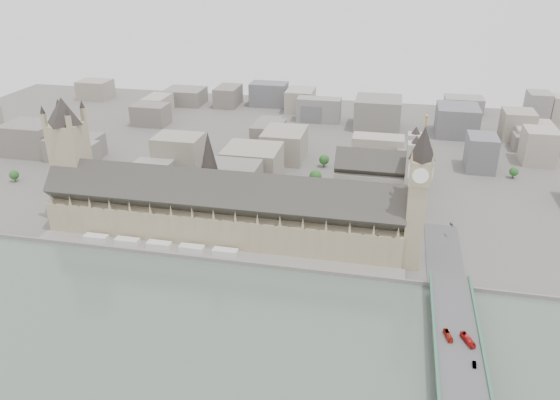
% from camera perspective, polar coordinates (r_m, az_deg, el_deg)
% --- Properties ---
extents(ground, '(900.00, 900.00, 0.00)m').
position_cam_1_polar(ground, '(399.94, -6.81, -5.27)').
color(ground, '#595651').
rests_on(ground, ground).
extents(embankment_wall, '(600.00, 1.50, 3.00)m').
position_cam_1_polar(embankment_wall, '(387.04, -7.51, -6.16)').
color(embankment_wall, slate).
rests_on(embankment_wall, ground).
extents(river_terrace, '(270.00, 15.00, 2.00)m').
position_cam_1_polar(river_terrace, '(393.34, -7.16, -5.67)').
color(river_terrace, slate).
rests_on(river_terrace, ground).
extents(terrace_tents, '(118.00, 7.00, 4.00)m').
position_cam_1_polar(terrace_tents, '(406.05, -12.52, -4.58)').
color(terrace_tents, silver).
rests_on(terrace_tents, river_terrace).
extents(palace_of_westminster, '(265.00, 40.73, 55.44)m').
position_cam_1_polar(palace_of_westminster, '(405.77, -6.10, -1.13)').
color(palace_of_westminster, tan).
rests_on(palace_of_westminster, ground).
extents(elizabeth_tower, '(17.00, 17.00, 107.50)m').
position_cam_1_polar(elizabeth_tower, '(363.30, 14.26, 1.14)').
color(elizabeth_tower, tan).
rests_on(elizabeth_tower, ground).
extents(victoria_tower, '(30.00, 30.00, 100.00)m').
position_cam_1_polar(victoria_tower, '(449.70, -21.06, 4.43)').
color(victoria_tower, tan).
rests_on(victoria_tower, ground).
extents(central_tower, '(13.00, 13.00, 48.00)m').
position_cam_1_polar(central_tower, '(400.37, -7.42, 3.93)').
color(central_tower, tan).
rests_on(central_tower, ground).
extents(westminster_bridge, '(25.00, 325.00, 10.25)m').
position_cam_1_polar(westminster_bridge, '(310.83, 18.07, -15.33)').
color(westminster_bridge, '#474749').
rests_on(westminster_bridge, ground).
extents(westminster_abbey, '(68.00, 36.00, 64.00)m').
position_cam_1_polar(westminster_abbey, '(455.78, 10.26, 1.93)').
color(westminster_abbey, '#A5A294').
rests_on(westminster_abbey, ground).
extents(city_skyline_inland, '(720.00, 360.00, 38.00)m').
position_cam_1_polar(city_skyline_inland, '(610.36, 0.37, 7.64)').
color(city_skyline_inland, gray).
rests_on(city_skyline_inland, ground).
extents(park_trees, '(110.00, 30.00, 15.00)m').
position_cam_1_polar(park_trees, '(449.67, -5.68, -0.56)').
color(park_trees, '#1B4B1B').
rests_on(park_trees, ground).
extents(red_bus_north, '(4.81, 10.27, 2.79)m').
position_cam_1_polar(red_bus_north, '(312.75, 17.15, -13.37)').
color(red_bus_north, red).
rests_on(red_bus_north, westminster_bridge).
extents(red_bus_south, '(7.30, 12.03, 3.32)m').
position_cam_1_polar(red_bus_south, '(312.51, 19.02, -13.64)').
color(red_bus_south, '#B41716').
rests_on(red_bus_south, westminster_bridge).
extents(car_silver, '(1.95, 5.00, 1.62)m').
position_cam_1_polar(car_silver, '(299.55, 19.65, -15.88)').
color(car_silver, gray).
rests_on(car_silver, westminster_bridge).
extents(car_approach, '(2.98, 5.02, 1.37)m').
position_cam_1_polar(car_approach, '(429.30, 17.50, -2.45)').
color(car_approach, gray).
rests_on(car_approach, westminster_bridge).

